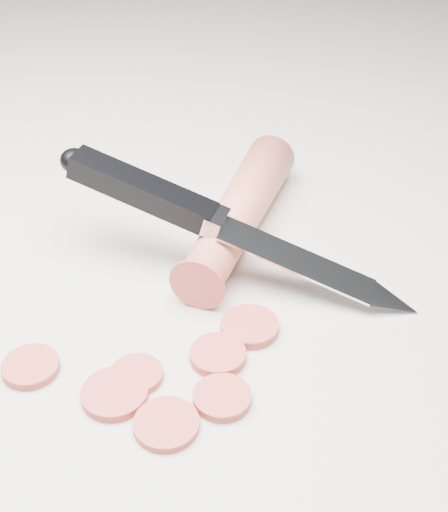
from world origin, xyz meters
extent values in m
plane|color=beige|center=(0.00, 0.00, 0.00)|extent=(2.40, 2.40, 0.00)
cylinder|color=#DC5E46|center=(0.08, 0.06, 0.02)|extent=(0.12, 0.18, 0.04)
cylinder|color=#C73D32|center=(-0.02, -0.09, 0.00)|extent=(0.04, 0.04, 0.01)
cylinder|color=#C73D32|center=(0.01, -0.12, 0.00)|extent=(0.04, 0.04, 0.01)
cylinder|color=#C73D32|center=(0.05, -0.07, 0.00)|extent=(0.04, 0.04, 0.01)
cylinder|color=#C73D32|center=(-0.01, -0.08, 0.00)|extent=(0.03, 0.03, 0.01)
cylinder|color=#C73D32|center=(0.07, -0.05, 0.00)|extent=(0.04, 0.04, 0.01)
cylinder|color=#C73D32|center=(-0.07, -0.06, 0.00)|extent=(0.04, 0.04, 0.01)
cylinder|color=#C73D32|center=(0.04, -0.10, 0.00)|extent=(0.04, 0.04, 0.01)
camera|label=1|loc=(0.00, -0.39, 0.33)|focal=50.00mm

